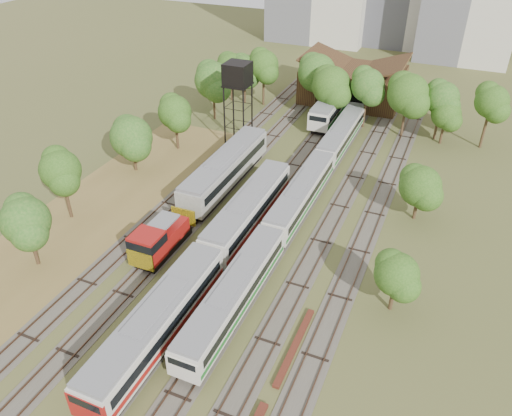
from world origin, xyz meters
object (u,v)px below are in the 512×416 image
at_px(railcar_green_set, 301,195).
at_px(water_tower, 238,76).
at_px(railcar_red_set, 209,259).
at_px(shunter_locomotive, 158,241).

height_order(railcar_green_set, water_tower, water_tower).
bearing_deg(water_tower, railcar_green_set, -43.01).
xyz_separation_m(railcar_green_set, water_tower, (-13.51, 12.60, 7.91)).
xyz_separation_m(railcar_red_set, railcar_green_set, (4.00, 14.22, -0.23)).
relative_size(railcar_red_set, water_tower, 3.01).
bearing_deg(water_tower, shunter_locomotive, -82.35).
height_order(railcar_red_set, water_tower, water_tower).
bearing_deg(railcar_red_set, water_tower, 109.52).
distance_m(railcar_green_set, shunter_locomotive, 16.83).
bearing_deg(shunter_locomotive, railcar_red_set, -6.57).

